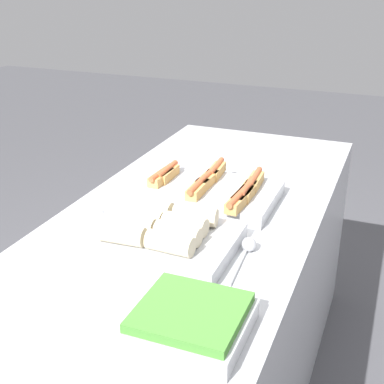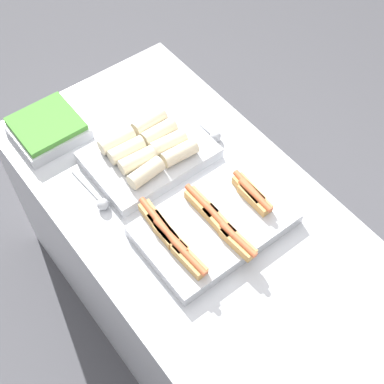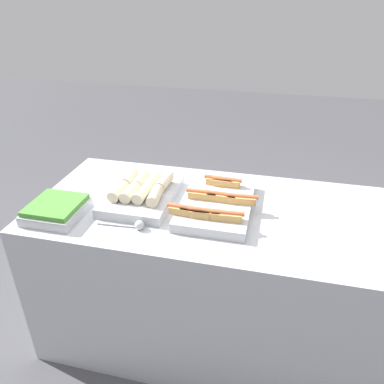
{
  "view_description": "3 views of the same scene",
  "coord_description": "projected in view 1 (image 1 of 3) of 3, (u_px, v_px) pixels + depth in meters",
  "views": [
    {
      "loc": [
        -1.69,
        -0.63,
        1.69
      ],
      "look_at": [
        -0.11,
        0.0,
        0.96
      ],
      "focal_mm": 50.0,
      "sensor_mm": 36.0,
      "label": 1
    },
    {
      "loc": [
        0.75,
        -0.66,
        2.49
      ],
      "look_at": [
        -0.11,
        0.0,
        0.96
      ],
      "focal_mm": 50.0,
      "sensor_mm": 36.0,
      "label": 2
    },
    {
      "loc": [
        0.27,
        -1.6,
        1.86
      ],
      "look_at": [
        -0.11,
        0.0,
        0.96
      ],
      "focal_mm": 35.0,
      "sensor_mm": 36.0,
      "label": 3
    }
  ],
  "objects": [
    {
      "name": "ground_plane",
      "position": [
        201.0,
        384.0,
        2.32
      ],
      "size": [
        12.0,
        12.0,
        0.0
      ],
      "primitive_type": "plane",
      "color": "#4C4C51"
    },
    {
      "name": "counter",
      "position": [
        202.0,
        300.0,
        2.15
      ],
      "size": [
        1.83,
        0.87,
        0.88
      ],
      "color": "#B7BABF",
      "rests_on": "ground_plane"
    },
    {
      "name": "tray_hotdogs",
      "position": [
        207.0,
        191.0,
        1.97
      ],
      "size": [
        0.41,
        0.52,
        0.1
      ],
      "color": "#B7BABF",
      "rests_on": "counter"
    },
    {
      "name": "tray_wraps",
      "position": [
        160.0,
        235.0,
        1.64
      ],
      "size": [
        0.33,
        0.46,
        0.11
      ],
      "color": "#B7BABF",
      "rests_on": "counter"
    },
    {
      "name": "tray_side_front",
      "position": [
        191.0,
        321.0,
        1.26
      ],
      "size": [
        0.25,
        0.27,
        0.07
      ],
      "color": "#B7BABF",
      "rests_on": "counter"
    },
    {
      "name": "serving_spoon_near",
      "position": [
        247.0,
        248.0,
        1.61
      ],
      "size": [
        0.23,
        0.05,
        0.05
      ],
      "color": "#B2B5BA",
      "rests_on": "counter"
    },
    {
      "name": "serving_spoon_far",
      "position": [
        96.0,
        220.0,
        1.79
      ],
      "size": [
        0.23,
        0.05,
        0.05
      ],
      "color": "#B2B5BA",
      "rests_on": "counter"
    }
  ]
}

